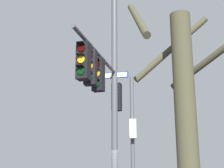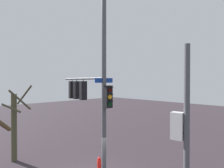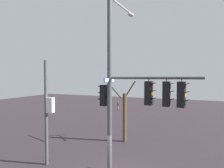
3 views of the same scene
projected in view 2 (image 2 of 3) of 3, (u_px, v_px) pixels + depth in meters
main_signal_pole_assembly at (91, 84)px, 10.69m from camera, size 5.04×3.66×9.86m
secondary_pole_assembly at (184, 136)px, 6.74m from camera, size 0.63×0.39×6.57m
fire_hydrant at (99, 163)px, 12.06m from camera, size 0.38×0.24×0.73m
bare_tree_across_street at (15, 124)px, 13.23m from camera, size 1.92×1.84×5.07m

